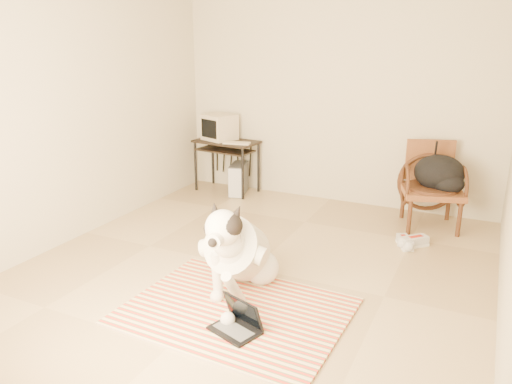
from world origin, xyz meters
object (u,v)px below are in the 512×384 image
Objects in this scene: crt_monitor at (219,127)px; backpack at (441,174)px; pc_tower at (239,179)px; dog at (238,252)px; rattan_chair at (431,185)px; computer_desk at (226,148)px; laptop at (238,322)px.

crt_monitor is 0.89× the size of backpack.
crt_monitor is 0.73m from pc_tower.
rattan_chair is at bearing 62.05° from dog.
computer_desk is 0.29m from crt_monitor.
computer_desk is (-1.72, 2.94, 0.52)m from laptop.
rattan_chair is 1.72× the size of backpack.
laptop is at bearing -108.18° from rattan_chair.
pc_tower is at bearing -10.31° from computer_desk.
dog is at bearing -120.11° from backpack.
computer_desk reaches higher than laptop.
backpack is (1.00, 2.75, 0.53)m from laptop.
backpack is (2.72, -0.19, 0.01)m from computer_desk.
crt_monitor is 1.02× the size of pc_tower.
computer_desk is 2.73m from backpack.
laptop is 0.75× the size of backpack.
dog is 2.56m from rattan_chair.
backpack is at bearing -3.37° from pc_tower.
rattan_chair reaches higher than backpack.
dog is 0.66m from laptop.
pc_tower is (0.32, -0.07, -0.66)m from crt_monitor.
dog is at bearing -62.35° from pc_tower.
pc_tower is at bearing 176.63° from backpack.
dog is 1.34× the size of computer_desk.
rattan_chair is (0.92, 2.79, 0.39)m from laptop.
computer_desk is 1.85× the size of crt_monitor.
pc_tower is (-1.24, 2.36, -0.14)m from dog.
crt_monitor is (-0.12, 0.03, 0.27)m from computer_desk.
laptop is 3.58m from crt_monitor.
crt_monitor reaches higher than backpack.
pc_tower is 0.87× the size of backpack.
laptop is 0.46× the size of computer_desk.
backpack is at bearing -4.36° from crt_monitor.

